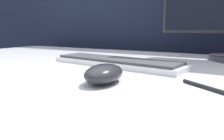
# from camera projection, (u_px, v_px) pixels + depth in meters

# --- Properties ---
(partition_panel) EXTENTS (5.00, 0.03, 1.28)m
(partition_panel) POSITION_uv_depth(u_px,v_px,m) (171.00, 71.00, 1.25)
(partition_panel) COLOR black
(partition_panel) RESTS_ON ground_plane
(computer_mouse_near) EXTENTS (0.09, 0.13, 0.04)m
(computer_mouse_near) POSITION_uv_depth(u_px,v_px,m) (104.00, 74.00, 0.48)
(computer_mouse_near) COLOR #232328
(computer_mouse_near) RESTS_ON desk
(keyboard) EXTENTS (0.47, 0.18, 0.02)m
(keyboard) POSITION_uv_depth(u_px,v_px,m) (115.00, 62.00, 0.71)
(keyboard) COLOR silver
(keyboard) RESTS_ON desk
(pen) EXTENTS (0.12, 0.09, 0.01)m
(pen) POSITION_uv_depth(u_px,v_px,m) (210.00, 89.00, 0.42)
(pen) COLOR black
(pen) RESTS_ON desk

